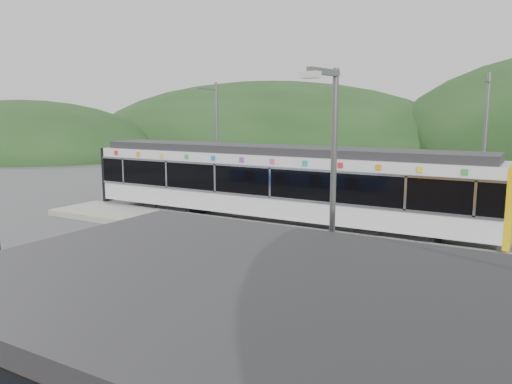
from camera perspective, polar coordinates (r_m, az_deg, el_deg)
The scene contains 9 objects.
ground at distance 18.39m, azimuth -1.67°, elevation -7.77°, with size 120.00×120.00×0.00m, color #4C4C4F.
hills at distance 21.15m, azimuth 20.84°, elevation -6.13°, with size 146.00×149.00×26.00m.
platform at distance 21.12m, azimuth 3.08°, elevation -5.13°, with size 26.00×3.20×0.30m, color #9E9E99.
yellow_line at distance 19.97m, azimuth 1.37°, elevation -5.50°, with size 26.00×0.10×0.01m, color yellow.
train at distance 23.91m, azimuth 2.31°, elevation 1.22°, with size 20.44×3.01×3.74m.
catenary_mast_west at distance 28.66m, azimuth -4.56°, elevation 5.68°, with size 0.18×1.80×7.00m.
catenary_mast_east at distance 23.67m, azimuth 24.60°, elevation 4.19°, with size 0.18×1.80×7.00m.
station_shelter at distance 7.77m, azimuth 0.90°, elevation -19.91°, with size 9.20×6.20×3.00m.
lamp_post at distance 10.11m, azimuth 8.53°, elevation -0.34°, with size 0.37×1.10×6.18m.
Camera 1 is at (9.32, -14.94, 5.32)m, focal length 35.00 mm.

